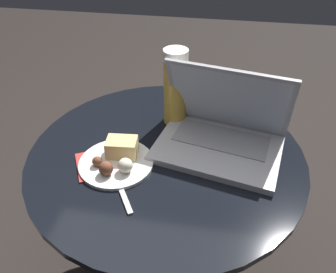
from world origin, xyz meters
TOP-DOWN VIEW (x-y plane):
  - ground_plane at (0.00, 0.00)m, footprint 6.00×6.00m
  - table at (0.00, 0.00)m, footprint 0.74×0.74m
  - napkin at (-0.14, -0.07)m, footprint 0.19×0.17m
  - laptop at (0.14, 0.05)m, footprint 0.37×0.29m
  - beer_glass at (-0.00, 0.15)m, footprint 0.07×0.07m
  - snack_plate at (-0.11, -0.07)m, footprint 0.19×0.19m
  - fork at (-0.10, -0.13)m, footprint 0.12×0.17m

SIDE VIEW (x-z plane):
  - ground_plane at x=0.00m, z-range 0.00..0.00m
  - table at x=0.00m, z-range 0.14..0.71m
  - napkin at x=-0.14m, z-range 0.57..0.57m
  - fork at x=-0.10m, z-range 0.57..0.58m
  - snack_plate at x=-0.11m, z-range 0.56..0.62m
  - laptop at x=0.14m, z-range 0.50..0.73m
  - beer_glass at x=0.00m, z-range 0.57..0.80m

